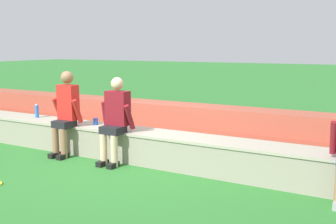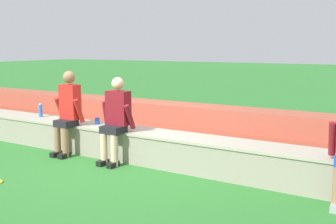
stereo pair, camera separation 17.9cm
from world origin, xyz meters
name	(u,v)px [view 2 (the right image)]	position (x,y,z in m)	size (l,w,h in m)	color
ground_plane	(115,162)	(0.00, 0.00, 0.00)	(80.00, 80.00, 0.00)	#2D752D
stone_seating_wall	(125,142)	(0.00, 0.28, 0.27)	(9.23, 0.60, 0.50)	gray
brick_bleachers	(162,127)	(0.00, 1.48, 0.32)	(12.26, 1.21, 0.76)	#9A442F
person_far_left	(68,111)	(-0.98, -0.02, 0.76)	(0.51, 0.50, 1.44)	#996B4C
person_left_of_center	(116,118)	(0.03, -0.01, 0.73)	(0.55, 0.51, 1.37)	beige
water_bottle_near_right	(70,115)	(-1.28, 0.33, 0.61)	(0.07, 0.07, 0.22)	red
water_bottle_mid_left	(40,111)	(-2.05, 0.34, 0.63)	(0.07, 0.07, 0.26)	blue
plastic_cup_left_end	(97,121)	(-0.62, 0.31, 0.56)	(0.08, 0.08, 0.12)	blue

